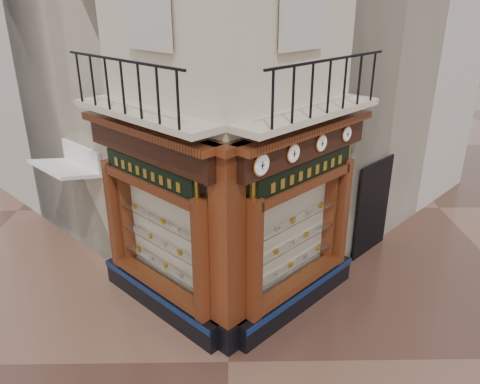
{
  "coord_description": "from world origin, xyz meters",
  "views": [
    {
      "loc": [
        0.1,
        -6.59,
        6.13
      ],
      "look_at": [
        0.24,
        2.0,
        2.49
      ],
      "focal_mm": 35.0,
      "sensor_mm": 36.0,
      "label": 1
    }
  ],
  "objects_px": {
    "signboard_left": "(148,173)",
    "signboard_right": "(306,172)",
    "clock_b": "(293,153)",
    "awning": "(79,261)",
    "clock_c": "(321,143)",
    "corner_pilaster": "(228,254)",
    "clock_d": "(346,134)",
    "clock_a": "(261,165)"
  },
  "relations": [
    {
      "from": "clock_c",
      "to": "signboard_right",
      "type": "relative_size",
      "value": 0.15
    },
    {
      "from": "corner_pilaster",
      "to": "signboard_right",
      "type": "distance_m",
      "value": 2.12
    },
    {
      "from": "clock_d",
      "to": "clock_a",
      "type": "bearing_deg",
      "value": -180.0
    },
    {
      "from": "clock_c",
      "to": "clock_d",
      "type": "bearing_deg",
      "value": 0.0
    },
    {
      "from": "clock_c",
      "to": "signboard_right",
      "type": "height_order",
      "value": "clock_c"
    },
    {
      "from": "awning",
      "to": "signboard_left",
      "type": "relative_size",
      "value": 0.82
    },
    {
      "from": "clock_a",
      "to": "awning",
      "type": "distance_m",
      "value": 6.43
    },
    {
      "from": "awning",
      "to": "signboard_left",
      "type": "height_order",
      "value": "signboard_left"
    },
    {
      "from": "corner_pilaster",
      "to": "clock_b",
      "type": "relative_size",
      "value": 11.58
    },
    {
      "from": "clock_a",
      "to": "clock_c",
      "type": "relative_size",
      "value": 1.17
    },
    {
      "from": "clock_a",
      "to": "signboard_right",
      "type": "relative_size",
      "value": 0.18
    },
    {
      "from": "corner_pilaster",
      "to": "clock_b",
      "type": "distance_m",
      "value": 2.09
    },
    {
      "from": "clock_b",
      "to": "awning",
      "type": "bearing_deg",
      "value": 107.72
    },
    {
      "from": "clock_b",
      "to": "signboard_left",
      "type": "xyz_separation_m",
      "value": [
        -2.6,
        0.48,
        -0.52
      ]
    },
    {
      "from": "clock_a",
      "to": "clock_b",
      "type": "height_order",
      "value": "clock_a"
    },
    {
      "from": "clock_d",
      "to": "awning",
      "type": "bearing_deg",
      "value": 122.61
    },
    {
      "from": "clock_c",
      "to": "clock_d",
      "type": "distance_m",
      "value": 0.85
    },
    {
      "from": "clock_c",
      "to": "signboard_left",
      "type": "distance_m",
      "value": 3.23
    },
    {
      "from": "corner_pilaster",
      "to": "clock_b",
      "type": "xyz_separation_m",
      "value": [
        1.13,
        0.53,
        1.67
      ]
    },
    {
      "from": "corner_pilaster",
      "to": "awning",
      "type": "bearing_deg",
      "value": 95.92
    },
    {
      "from": "awning",
      "to": "signboard_right",
      "type": "xyz_separation_m",
      "value": [
        5.22,
        -2.04,
        3.1
      ]
    },
    {
      "from": "clock_b",
      "to": "signboard_left",
      "type": "distance_m",
      "value": 2.69
    },
    {
      "from": "awning",
      "to": "corner_pilaster",
      "type": "bearing_deg",
      "value": -174.08
    },
    {
      "from": "corner_pilaster",
      "to": "clock_c",
      "type": "xyz_separation_m",
      "value": [
        1.72,
        1.12,
        1.67
      ]
    },
    {
      "from": "clock_c",
      "to": "signboard_right",
      "type": "xyz_separation_m",
      "value": [
        -0.26,
        -0.1,
        -0.52
      ]
    },
    {
      "from": "corner_pilaster",
      "to": "clock_a",
      "type": "distance_m",
      "value": 1.76
    },
    {
      "from": "signboard_left",
      "to": "clock_a",
      "type": "bearing_deg",
      "value": -162.86
    },
    {
      "from": "signboard_right",
      "to": "clock_c",
      "type": "bearing_deg",
      "value": -23.25
    },
    {
      "from": "signboard_left",
      "to": "signboard_right",
      "type": "bearing_deg",
      "value": -135.0
    },
    {
      "from": "clock_d",
      "to": "signboard_left",
      "type": "height_order",
      "value": "clock_d"
    },
    {
      "from": "clock_c",
      "to": "awning",
      "type": "distance_m",
      "value": 6.85
    },
    {
      "from": "clock_d",
      "to": "signboard_left",
      "type": "relative_size",
      "value": 0.15
    },
    {
      "from": "clock_b",
      "to": "clock_d",
      "type": "bearing_deg",
      "value": 0.0
    },
    {
      "from": "clock_b",
      "to": "clock_a",
      "type": "bearing_deg",
      "value": 180.0
    },
    {
      "from": "signboard_right",
      "to": "awning",
      "type": "bearing_deg",
      "value": 113.65
    },
    {
      "from": "corner_pilaster",
      "to": "clock_b",
      "type": "bearing_deg",
      "value": -19.94
    },
    {
      "from": "clock_b",
      "to": "clock_c",
      "type": "height_order",
      "value": "clock_b"
    },
    {
      "from": "clock_b",
      "to": "clock_c",
      "type": "relative_size",
      "value": 1.05
    },
    {
      "from": "clock_d",
      "to": "signboard_left",
      "type": "xyz_separation_m",
      "value": [
        -3.78,
        -0.71,
        -0.52
      ]
    },
    {
      "from": "corner_pilaster",
      "to": "signboard_left",
      "type": "bearing_deg",
      "value": 100.25
    },
    {
      "from": "clock_d",
      "to": "corner_pilaster",
      "type": "bearing_deg",
      "value": 171.5
    },
    {
      "from": "corner_pilaster",
      "to": "clock_c",
      "type": "bearing_deg",
      "value": -12.01
    }
  ]
}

